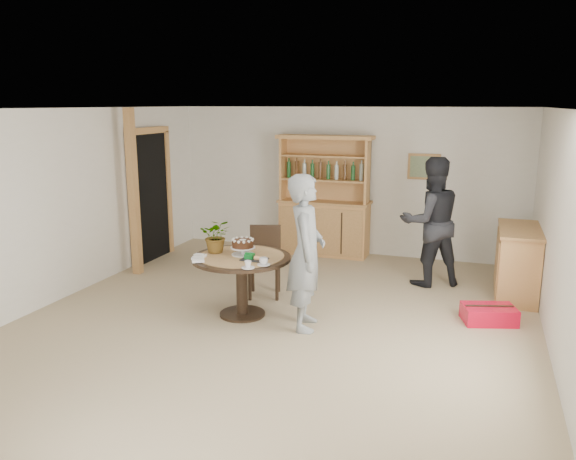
# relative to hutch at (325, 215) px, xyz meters

# --- Properties ---
(ground) EXTENTS (7.00, 7.00, 0.00)m
(ground) POSITION_rel_hutch_xyz_m (0.30, -3.24, -0.69)
(ground) COLOR tan
(ground) RESTS_ON ground
(room_shell) EXTENTS (6.04, 7.04, 2.52)m
(room_shell) POSITION_rel_hutch_xyz_m (0.30, -3.23, 1.05)
(room_shell) COLOR white
(room_shell) RESTS_ON ground
(doorway) EXTENTS (0.13, 1.10, 2.18)m
(doorway) POSITION_rel_hutch_xyz_m (-2.63, -1.24, 0.42)
(doorway) COLOR black
(doorway) RESTS_ON ground
(pine_post) EXTENTS (0.12, 0.12, 2.50)m
(pine_post) POSITION_rel_hutch_xyz_m (-2.40, -2.04, 0.56)
(pine_post) COLOR tan
(pine_post) RESTS_ON ground
(hutch) EXTENTS (1.62, 0.54, 2.04)m
(hutch) POSITION_rel_hutch_xyz_m (0.00, 0.00, 0.00)
(hutch) COLOR tan
(hutch) RESTS_ON ground
(sideboard) EXTENTS (0.54, 1.26, 0.94)m
(sideboard) POSITION_rel_hutch_xyz_m (3.04, -1.24, -0.22)
(sideboard) COLOR tan
(sideboard) RESTS_ON ground
(dining_table) EXTENTS (1.20, 1.20, 0.76)m
(dining_table) POSITION_rel_hutch_xyz_m (-0.18, -3.12, -0.08)
(dining_table) COLOR black
(dining_table) RESTS_ON ground
(dining_chair) EXTENTS (0.52, 0.52, 0.95)m
(dining_chair) POSITION_rel_hutch_xyz_m (-0.20, -2.29, -0.15)
(dining_chair) COLOR black
(dining_chair) RESTS_ON ground
(birthday_cake) EXTENTS (0.30, 0.30, 0.20)m
(birthday_cake) POSITION_rel_hutch_xyz_m (-0.18, -3.07, 0.19)
(birthday_cake) COLOR white
(birthday_cake) RESTS_ON dining_table
(flower_vase) EXTENTS (0.47, 0.44, 0.42)m
(flower_vase) POSITION_rel_hutch_xyz_m (-0.53, -3.07, 0.28)
(flower_vase) COLOR #3F7233
(flower_vase) RESTS_ON dining_table
(gift_tray) EXTENTS (0.30, 0.20, 0.08)m
(gift_tray) POSITION_rel_hutch_xyz_m (0.04, -3.24, 0.10)
(gift_tray) COLOR black
(gift_tray) RESTS_ON dining_table
(coffee_cup_a) EXTENTS (0.15, 0.15, 0.09)m
(coffee_cup_a) POSITION_rel_hutch_xyz_m (0.22, -3.40, 0.11)
(coffee_cup_a) COLOR silver
(coffee_cup_a) RESTS_ON dining_table
(coffee_cup_b) EXTENTS (0.15, 0.15, 0.08)m
(coffee_cup_b) POSITION_rel_hutch_xyz_m (0.10, -3.57, 0.11)
(coffee_cup_b) COLOR silver
(coffee_cup_b) RESTS_ON dining_table
(napkins) EXTENTS (0.24, 0.33, 0.03)m
(napkins) POSITION_rel_hutch_xyz_m (-0.59, -3.43, 0.09)
(napkins) COLOR white
(napkins) RESTS_ON dining_table
(teen_boy) EXTENTS (0.57, 0.74, 1.80)m
(teen_boy) POSITION_rel_hutch_xyz_m (0.67, -3.22, 0.21)
(teen_boy) COLOR gray
(teen_boy) RESTS_ON ground
(adult_person) EXTENTS (1.12, 1.04, 1.84)m
(adult_person) POSITION_rel_hutch_xyz_m (1.86, -1.11, 0.23)
(adult_person) COLOR black
(adult_person) RESTS_ON ground
(red_suitcase) EXTENTS (0.69, 0.56, 0.21)m
(red_suitcase) POSITION_rel_hutch_xyz_m (2.70, -2.37, -0.59)
(red_suitcase) COLOR red
(red_suitcase) RESTS_ON ground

